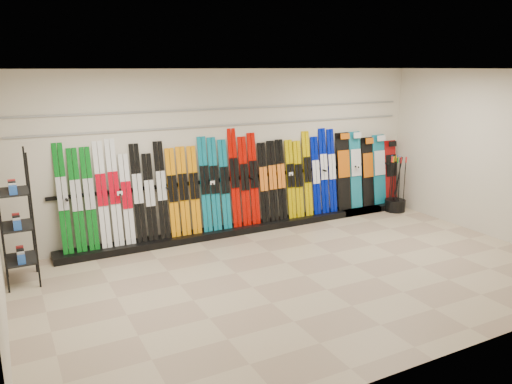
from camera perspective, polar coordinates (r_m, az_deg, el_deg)
floor at (r=7.60m, az=5.65°, el=-9.45°), size 8.00×8.00×0.00m
back_wall at (r=9.28m, az=-2.59°, el=4.62°), size 8.00×0.00×8.00m
right_wall at (r=9.89m, az=25.73°, el=3.82°), size 0.00×5.00×5.00m
ceiling at (r=6.97m, az=6.27°, el=13.79°), size 8.00×8.00×0.00m
ski_rack_base at (r=9.53m, az=-0.71°, el=-4.04°), size 8.00×0.40×0.12m
skis at (r=9.08m, az=-4.85°, el=0.75°), size 5.38×0.30×1.83m
snowboards at (r=10.92m, az=12.53°, el=2.38°), size 1.60×0.25×1.60m
accessory_rack at (r=7.78m, az=-25.72°, el=-2.72°), size 0.40×0.60×1.93m
pole_bin at (r=11.18m, az=15.59°, el=-1.47°), size 0.44×0.44×0.25m
ski_poles at (r=11.04m, az=15.64°, el=0.92°), size 0.34×0.35×1.18m
slatwall_rail_0 at (r=9.19m, az=-2.58°, el=7.68°), size 7.60×0.02×0.03m
slatwall_rail_1 at (r=9.17m, az=-2.60°, el=9.54°), size 7.60×0.02×0.03m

